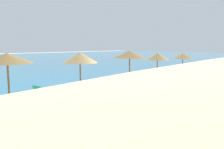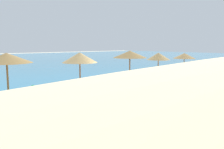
% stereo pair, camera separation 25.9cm
% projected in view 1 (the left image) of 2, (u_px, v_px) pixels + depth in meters
% --- Properties ---
extents(ground_plane, '(160.00, 160.00, 0.00)m').
position_uv_depth(ground_plane, '(122.00, 99.00, 14.05)').
color(ground_plane, beige).
extents(beach_umbrella_1, '(2.54, 2.54, 2.84)m').
position_uv_depth(beach_umbrella_1, '(7.00, 58.00, 11.54)').
color(beach_umbrella_1, brown).
rests_on(beach_umbrella_1, ground_plane).
extents(beach_umbrella_2, '(2.24, 2.24, 2.76)m').
position_uv_depth(beach_umbrella_2, '(80.00, 58.00, 14.58)').
color(beach_umbrella_2, brown).
rests_on(beach_umbrella_2, ground_plane).
extents(beach_umbrella_3, '(2.46, 2.46, 2.81)m').
position_uv_depth(beach_umbrella_3, '(130.00, 54.00, 16.75)').
color(beach_umbrella_3, brown).
rests_on(beach_umbrella_3, ground_plane).
extents(beach_umbrella_4, '(1.99, 1.99, 2.56)m').
position_uv_depth(beach_umbrella_4, '(158.00, 56.00, 19.87)').
color(beach_umbrella_4, brown).
rests_on(beach_umbrella_4, ground_plane).
extents(beach_umbrella_5, '(2.10, 2.10, 2.43)m').
position_uv_depth(beach_umbrella_5, '(183.00, 56.00, 22.28)').
color(beach_umbrella_5, brown).
rests_on(beach_umbrella_5, ground_plane).
extents(lounge_chair_0, '(1.60, 0.78, 0.98)m').
position_uv_depth(lounge_chair_0, '(93.00, 91.00, 14.30)').
color(lounge_chair_0, red).
rests_on(lounge_chair_0, ground_plane).
extents(lounge_chair_1, '(1.75, 0.97, 1.14)m').
position_uv_depth(lounge_chair_1, '(31.00, 100.00, 11.79)').
color(lounge_chair_1, '#199972').
rests_on(lounge_chair_1, ground_plane).
extents(lounge_chair_3, '(1.52, 1.19, 1.09)m').
position_uv_depth(lounge_chair_3, '(188.00, 74.00, 22.11)').
color(lounge_chair_3, red).
rests_on(lounge_chair_3, ground_plane).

